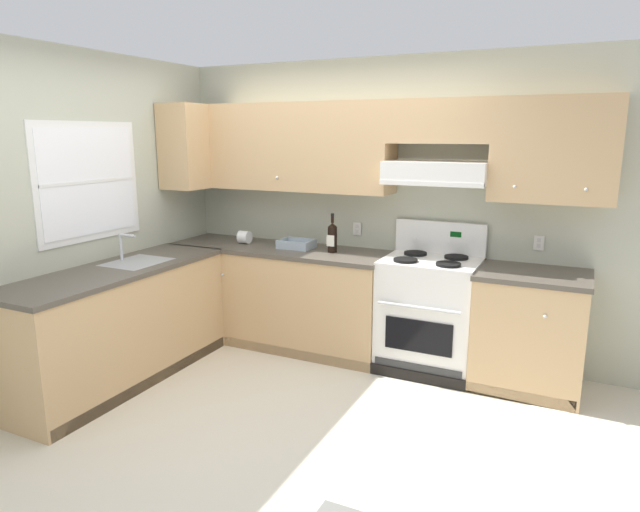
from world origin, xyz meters
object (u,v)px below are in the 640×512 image
object	(u,v)px
bowl	(296,245)
paper_towel_roll	(245,237)
stove	(429,313)
wine_bottle	(332,237)

from	to	relation	value
bowl	paper_towel_roll	xyz separation A→B (m)	(-0.54, -0.02, 0.03)
stove	paper_towel_roll	bearing A→B (deg)	179.64
stove	paper_towel_roll	xyz separation A→B (m)	(-1.78, 0.01, 0.49)
stove	bowl	xyz separation A→B (m)	(-1.24, 0.03, 0.46)
paper_towel_roll	wine_bottle	bearing A→B (deg)	-0.12
bowl	paper_towel_roll	world-z (taller)	paper_towel_roll
bowl	paper_towel_roll	size ratio (longest dim) A/B	2.56
bowl	stove	bearing A→B (deg)	-1.27
stove	bowl	bearing A→B (deg)	178.73
bowl	paper_towel_roll	distance (m)	0.54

